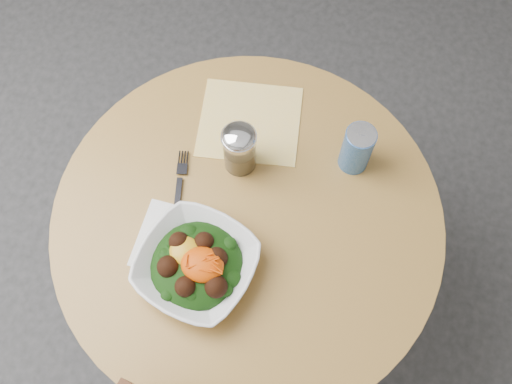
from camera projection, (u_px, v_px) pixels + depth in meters
ground at (250, 295)px, 1.99m from camera, size 6.00×6.00×0.00m
table at (248, 244)px, 1.48m from camera, size 0.90×0.90×0.75m
cloth_napkin at (250, 122)px, 1.40m from camera, size 0.27×0.25×0.00m
paper_napkins at (178, 248)px, 1.27m from camera, size 0.21×0.22×0.00m
salad_bowl at (197, 265)px, 1.22m from camera, size 0.31×0.31×0.09m
fork at (180, 185)px, 1.33m from camera, size 0.05×0.20×0.00m
spice_shaker at (239, 149)px, 1.29m from camera, size 0.08×0.08×0.14m
beverage_can at (357, 149)px, 1.30m from camera, size 0.07×0.07×0.14m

